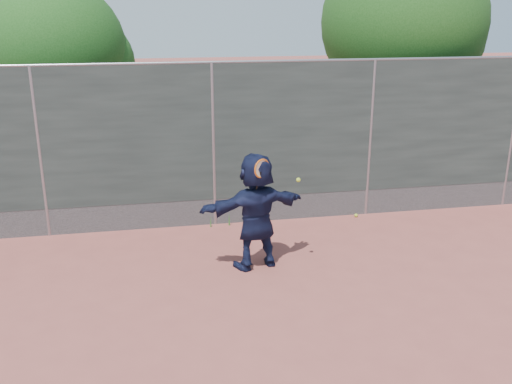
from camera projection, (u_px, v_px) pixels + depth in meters
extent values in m
plane|color=#9E4C42|center=(247.00, 318.00, 7.53)|extent=(80.00, 80.00, 0.00)
imported|color=#141A39|center=(256.00, 211.00, 8.78)|extent=(1.79, 0.93, 1.85)
sphere|color=#B5D12E|center=(356.00, 215.00, 11.13)|extent=(0.07, 0.07, 0.07)
cube|color=#38423D|center=(213.00, 133.00, 10.25)|extent=(20.00, 0.04, 2.50)
cube|color=slate|center=(215.00, 211.00, 10.72)|extent=(20.00, 0.03, 0.50)
cylinder|color=gray|center=(211.00, 62.00, 9.86)|extent=(20.00, 0.05, 0.05)
cylinder|color=gray|center=(40.00, 154.00, 9.80)|extent=(0.06, 0.06, 3.00)
cylinder|color=gray|center=(213.00, 147.00, 10.33)|extent=(0.06, 0.06, 3.00)
cylinder|color=gray|center=(370.00, 140.00, 10.86)|extent=(0.06, 0.06, 3.00)
cylinder|color=gray|center=(512.00, 134.00, 11.39)|extent=(0.06, 0.06, 3.00)
torus|color=#D86014|center=(262.00, 168.00, 8.37)|extent=(0.26, 0.17, 0.29)
cylinder|color=beige|center=(262.00, 168.00, 8.37)|extent=(0.22, 0.14, 0.25)
cylinder|color=black|center=(258.00, 181.00, 8.44)|extent=(0.09, 0.13, 0.33)
sphere|color=#B5D12E|center=(298.00, 180.00, 8.54)|extent=(0.07, 0.07, 0.07)
cylinder|color=#382314|center=(395.00, 125.00, 13.24)|extent=(0.28, 0.28, 2.60)
sphere|color=#23561C|center=(403.00, 22.00, 12.53)|extent=(3.60, 3.60, 3.60)
sphere|color=#23561C|center=(428.00, 38.00, 12.95)|extent=(2.52, 2.52, 2.52)
cylinder|color=#382314|center=(65.00, 139.00, 12.72)|extent=(0.28, 0.28, 2.20)
sphere|color=#23561C|center=(55.00, 50.00, 12.12)|extent=(3.00, 3.00, 3.00)
sphere|color=#23561C|center=(87.00, 63.00, 12.51)|extent=(2.10, 2.10, 2.10)
cone|color=#387226|center=(229.00, 219.00, 10.69)|extent=(0.03, 0.03, 0.26)
cone|color=#387226|center=(245.00, 216.00, 10.75)|extent=(0.03, 0.03, 0.30)
cone|color=#387226|center=(211.00, 221.00, 10.61)|extent=(0.03, 0.03, 0.22)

